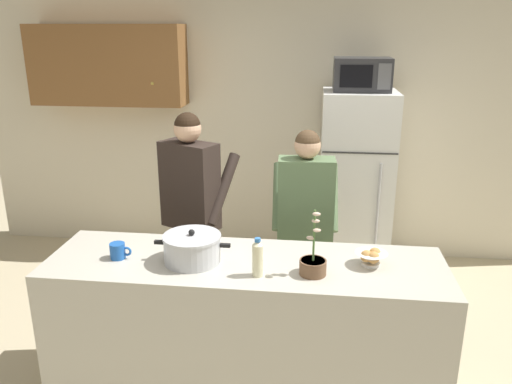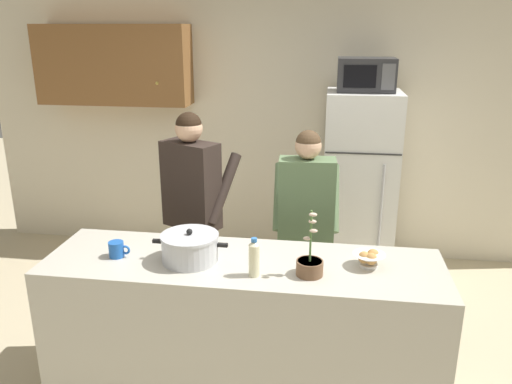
{
  "view_description": "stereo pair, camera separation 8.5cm",
  "coord_description": "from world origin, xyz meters",
  "px_view_note": "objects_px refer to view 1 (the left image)",
  "views": [
    {
      "loc": [
        0.39,
        -2.68,
        2.22
      ],
      "look_at": [
        0.0,
        0.55,
        1.17
      ],
      "focal_mm": 35.6,
      "sensor_mm": 36.0,
      "label": 1
    },
    {
      "loc": [
        0.47,
        -2.66,
        2.22
      ],
      "look_at": [
        0.0,
        0.55,
        1.17
      ],
      "focal_mm": 35.6,
      "sensor_mm": 36.0,
      "label": 2
    }
  ],
  "objects_px": {
    "person_near_pot": "(191,197)",
    "person_by_sink": "(305,212)",
    "bottle_near_edge": "(258,258)",
    "coffee_mug": "(118,251)",
    "potted_orchid": "(313,264)",
    "microwave": "(362,74)",
    "cooking_pot": "(192,248)",
    "refrigerator": "(355,185)",
    "bread_bowl": "(371,257)"
  },
  "relations": [
    {
      "from": "person_near_pot",
      "to": "bottle_near_edge",
      "type": "relative_size",
      "value": 7.42
    },
    {
      "from": "microwave",
      "to": "coffee_mug",
      "type": "distance_m",
      "value": 2.56
    },
    {
      "from": "coffee_mug",
      "to": "potted_orchid",
      "type": "relative_size",
      "value": 0.35
    },
    {
      "from": "refrigerator",
      "to": "person_by_sink",
      "type": "bearing_deg",
      "value": -111.43
    },
    {
      "from": "cooking_pot",
      "to": "potted_orchid",
      "type": "bearing_deg",
      "value": -6.51
    },
    {
      "from": "microwave",
      "to": "bottle_near_edge",
      "type": "xyz_separation_m",
      "value": [
        -0.66,
        -2.0,
        -0.82
      ]
    },
    {
      "from": "refrigerator",
      "to": "coffee_mug",
      "type": "relative_size",
      "value": 13.01
    },
    {
      "from": "cooking_pot",
      "to": "bottle_near_edge",
      "type": "xyz_separation_m",
      "value": [
        0.4,
        -0.13,
        0.03
      ]
    },
    {
      "from": "potted_orchid",
      "to": "coffee_mug",
      "type": "bearing_deg",
      "value": 176.63
    },
    {
      "from": "person_by_sink",
      "to": "potted_orchid",
      "type": "distance_m",
      "value": 0.88
    },
    {
      "from": "person_by_sink",
      "to": "cooking_pot",
      "type": "distance_m",
      "value": 1.02
    },
    {
      "from": "person_by_sink",
      "to": "coffee_mug",
      "type": "height_order",
      "value": "person_by_sink"
    },
    {
      "from": "cooking_pot",
      "to": "bread_bowl",
      "type": "xyz_separation_m",
      "value": [
        1.03,
        0.07,
        -0.03
      ]
    },
    {
      "from": "microwave",
      "to": "person_near_pot",
      "type": "relative_size",
      "value": 0.29
    },
    {
      "from": "person_by_sink",
      "to": "bread_bowl",
      "type": "height_order",
      "value": "person_by_sink"
    },
    {
      "from": "refrigerator",
      "to": "cooking_pot",
      "type": "relative_size",
      "value": 3.79
    },
    {
      "from": "person_near_pot",
      "to": "potted_orchid",
      "type": "distance_m",
      "value": 1.27
    },
    {
      "from": "cooking_pot",
      "to": "bread_bowl",
      "type": "relative_size",
      "value": 2.4
    },
    {
      "from": "refrigerator",
      "to": "potted_orchid",
      "type": "distance_m",
      "value": 2.0
    },
    {
      "from": "person_by_sink",
      "to": "cooking_pot",
      "type": "xyz_separation_m",
      "value": [
        -0.64,
        -0.8,
        0.04
      ]
    },
    {
      "from": "refrigerator",
      "to": "coffee_mug",
      "type": "xyz_separation_m",
      "value": [
        -1.51,
        -1.9,
        0.12
      ]
    },
    {
      "from": "microwave",
      "to": "bottle_near_edge",
      "type": "distance_m",
      "value": 2.26
    },
    {
      "from": "person_near_pot",
      "to": "bread_bowl",
      "type": "xyz_separation_m",
      "value": [
        1.24,
        -0.75,
        -0.07
      ]
    },
    {
      "from": "cooking_pot",
      "to": "coffee_mug",
      "type": "xyz_separation_m",
      "value": [
        -0.45,
        -0.01,
        -0.04
      ]
    },
    {
      "from": "person_near_pot",
      "to": "person_by_sink",
      "type": "bearing_deg",
      "value": -0.82
    },
    {
      "from": "person_by_sink",
      "to": "refrigerator",
      "type": "bearing_deg",
      "value": 68.57
    },
    {
      "from": "cooking_pot",
      "to": "person_near_pot",
      "type": "bearing_deg",
      "value": 104.13
    },
    {
      "from": "refrigerator",
      "to": "microwave",
      "type": "relative_size",
      "value": 3.55
    },
    {
      "from": "person_by_sink",
      "to": "bottle_near_edge",
      "type": "relative_size",
      "value": 6.97
    },
    {
      "from": "refrigerator",
      "to": "cooking_pot",
      "type": "height_order",
      "value": "refrigerator"
    },
    {
      "from": "refrigerator",
      "to": "person_near_pot",
      "type": "xyz_separation_m",
      "value": [
        -1.27,
        -1.07,
        0.19
      ]
    },
    {
      "from": "cooking_pot",
      "to": "person_by_sink",
      "type": "bearing_deg",
      "value": 51.56
    },
    {
      "from": "coffee_mug",
      "to": "bread_bowl",
      "type": "bearing_deg",
      "value": 3.08
    },
    {
      "from": "bread_bowl",
      "to": "person_by_sink",
      "type": "bearing_deg",
      "value": 118.35
    },
    {
      "from": "person_by_sink",
      "to": "coffee_mug",
      "type": "relative_size",
      "value": 11.93
    },
    {
      "from": "person_near_pot",
      "to": "coffee_mug",
      "type": "bearing_deg",
      "value": -106.39
    },
    {
      "from": "cooking_pot",
      "to": "refrigerator",
      "type": "bearing_deg",
      "value": 60.64
    },
    {
      "from": "refrigerator",
      "to": "person_near_pot",
      "type": "distance_m",
      "value": 1.67
    },
    {
      "from": "microwave",
      "to": "person_by_sink",
      "type": "xyz_separation_m",
      "value": [
        -0.43,
        -1.06,
        -0.88
      ]
    },
    {
      "from": "refrigerator",
      "to": "person_by_sink",
      "type": "height_order",
      "value": "refrigerator"
    },
    {
      "from": "coffee_mug",
      "to": "bread_bowl",
      "type": "relative_size",
      "value": 0.7
    },
    {
      "from": "microwave",
      "to": "coffee_mug",
      "type": "relative_size",
      "value": 3.66
    },
    {
      "from": "refrigerator",
      "to": "bottle_near_edge",
      "type": "relative_size",
      "value": 7.6
    },
    {
      "from": "person_near_pot",
      "to": "person_by_sink",
      "type": "relative_size",
      "value": 1.06
    },
    {
      "from": "coffee_mug",
      "to": "microwave",
      "type": "bearing_deg",
      "value": 51.21
    },
    {
      "from": "person_near_pot",
      "to": "bread_bowl",
      "type": "height_order",
      "value": "person_near_pot"
    },
    {
      "from": "refrigerator",
      "to": "bread_bowl",
      "type": "relative_size",
      "value": 9.11
    },
    {
      "from": "person_by_sink",
      "to": "potted_orchid",
      "type": "bearing_deg",
      "value": -85.76
    },
    {
      "from": "coffee_mug",
      "to": "potted_orchid",
      "type": "distance_m",
      "value": 1.15
    },
    {
      "from": "cooking_pot",
      "to": "microwave",
      "type": "bearing_deg",
      "value": 60.35
    }
  ]
}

